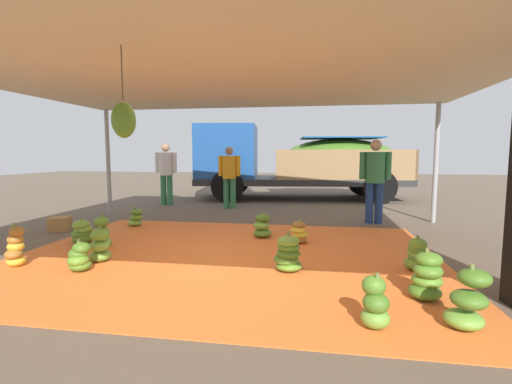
{
  "coord_description": "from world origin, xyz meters",
  "views": [
    {
      "loc": [
        1.28,
        -5.09,
        1.49
      ],
      "look_at": [
        0.21,
        1.44,
        0.79
      ],
      "focal_mm": 25.81,
      "sensor_mm": 36.0,
      "label": 1
    }
  ],
  "objects_px": {
    "banana_bunch_4": "(15,248)",
    "banana_bunch_8": "(375,304)",
    "banana_bunch_7": "(82,232)",
    "banana_bunch_11": "(262,226)",
    "banana_bunch_3": "(299,233)",
    "cargo_truck_main": "(295,161)",
    "worker_2": "(375,175)",
    "banana_bunch_1": "(136,218)",
    "banana_bunch_0": "(288,254)",
    "banana_bunch_2": "(427,277)",
    "worker_0": "(166,169)",
    "worker_1": "(229,173)",
    "banana_bunch_5": "(100,247)",
    "crate_0": "(60,224)",
    "banana_bunch_12": "(80,258)",
    "banana_bunch_10": "(468,302)",
    "banana_bunch_6": "(102,234)",
    "banana_bunch_9": "(417,255)"
  },
  "relations": [
    {
      "from": "banana_bunch_3",
      "to": "cargo_truck_main",
      "type": "height_order",
      "value": "cargo_truck_main"
    },
    {
      "from": "banana_bunch_3",
      "to": "worker_2",
      "type": "relative_size",
      "value": 0.24
    },
    {
      "from": "worker_0",
      "to": "crate_0",
      "type": "relative_size",
      "value": 4.64
    },
    {
      "from": "banana_bunch_6",
      "to": "crate_0",
      "type": "height_order",
      "value": "banana_bunch_6"
    },
    {
      "from": "worker_0",
      "to": "banana_bunch_5",
      "type": "bearing_deg",
      "value": -76.04
    },
    {
      "from": "banana_bunch_2",
      "to": "worker_0",
      "type": "xyz_separation_m",
      "value": [
        -5.41,
        6.18,
        0.8
      ]
    },
    {
      "from": "banana_bunch_9",
      "to": "cargo_truck_main",
      "type": "bearing_deg",
      "value": 105.01
    },
    {
      "from": "banana_bunch_11",
      "to": "banana_bunch_5",
      "type": "bearing_deg",
      "value": -137.19
    },
    {
      "from": "banana_bunch_11",
      "to": "worker_2",
      "type": "distance_m",
      "value": 2.9
    },
    {
      "from": "cargo_truck_main",
      "to": "banana_bunch_0",
      "type": "bearing_deg",
      "value": -87.36
    },
    {
      "from": "worker_0",
      "to": "crate_0",
      "type": "height_order",
      "value": "worker_0"
    },
    {
      "from": "banana_bunch_12",
      "to": "worker_1",
      "type": "relative_size",
      "value": 0.25
    },
    {
      "from": "banana_bunch_5",
      "to": "worker_1",
      "type": "xyz_separation_m",
      "value": [
        0.58,
        5.19,
        0.76
      ]
    },
    {
      "from": "banana_bunch_10",
      "to": "worker_1",
      "type": "bearing_deg",
      "value": 119.11
    },
    {
      "from": "banana_bunch_2",
      "to": "banana_bunch_10",
      "type": "bearing_deg",
      "value": -77.03
    },
    {
      "from": "banana_bunch_2",
      "to": "banana_bunch_7",
      "type": "relative_size",
      "value": 1.06
    },
    {
      "from": "banana_bunch_8",
      "to": "banana_bunch_10",
      "type": "distance_m",
      "value": 0.78
    },
    {
      "from": "banana_bunch_4",
      "to": "banana_bunch_5",
      "type": "height_order",
      "value": "banana_bunch_4"
    },
    {
      "from": "banana_bunch_3",
      "to": "banana_bunch_8",
      "type": "relative_size",
      "value": 0.88
    },
    {
      "from": "banana_bunch_2",
      "to": "cargo_truck_main",
      "type": "xyz_separation_m",
      "value": [
        -1.82,
        8.32,
        1.02
      ]
    },
    {
      "from": "banana_bunch_12",
      "to": "worker_1",
      "type": "bearing_deg",
      "value": 83.98
    },
    {
      "from": "banana_bunch_7",
      "to": "banana_bunch_11",
      "type": "relative_size",
      "value": 1.08
    },
    {
      "from": "banana_bunch_2",
      "to": "cargo_truck_main",
      "type": "relative_size",
      "value": 0.08
    },
    {
      "from": "worker_1",
      "to": "banana_bunch_0",
      "type": "bearing_deg",
      "value": -68.89
    },
    {
      "from": "banana_bunch_6",
      "to": "banana_bunch_5",
      "type": "bearing_deg",
      "value": -59.74
    },
    {
      "from": "banana_bunch_0",
      "to": "banana_bunch_4",
      "type": "bearing_deg",
      "value": -173.3
    },
    {
      "from": "banana_bunch_4",
      "to": "banana_bunch_9",
      "type": "height_order",
      "value": "banana_bunch_4"
    },
    {
      "from": "banana_bunch_5",
      "to": "worker_0",
      "type": "bearing_deg",
      "value": 103.96
    },
    {
      "from": "worker_1",
      "to": "banana_bunch_11",
      "type": "bearing_deg",
      "value": -67.4
    },
    {
      "from": "banana_bunch_12",
      "to": "banana_bunch_6",
      "type": "bearing_deg",
      "value": 109.19
    },
    {
      "from": "worker_1",
      "to": "cargo_truck_main",
      "type": "bearing_deg",
      "value": 56.66
    },
    {
      "from": "banana_bunch_0",
      "to": "banana_bunch_7",
      "type": "relative_size",
      "value": 1.01
    },
    {
      "from": "banana_bunch_6",
      "to": "worker_0",
      "type": "height_order",
      "value": "worker_0"
    },
    {
      "from": "worker_2",
      "to": "banana_bunch_12",
      "type": "bearing_deg",
      "value": -135.99
    },
    {
      "from": "banana_bunch_0",
      "to": "crate_0",
      "type": "distance_m",
      "value": 4.93
    },
    {
      "from": "banana_bunch_11",
      "to": "worker_1",
      "type": "bearing_deg",
      "value": 112.6
    },
    {
      "from": "worker_0",
      "to": "worker_1",
      "type": "relative_size",
      "value": 1.06
    },
    {
      "from": "banana_bunch_8",
      "to": "banana_bunch_12",
      "type": "xyz_separation_m",
      "value": [
        -3.43,
        0.96,
        -0.03
      ]
    },
    {
      "from": "banana_bunch_9",
      "to": "banana_bunch_11",
      "type": "bearing_deg",
      "value": 145.73
    },
    {
      "from": "banana_bunch_11",
      "to": "worker_0",
      "type": "relative_size",
      "value": 0.26
    },
    {
      "from": "banana_bunch_4",
      "to": "banana_bunch_3",
      "type": "bearing_deg",
      "value": 27.55
    },
    {
      "from": "banana_bunch_5",
      "to": "worker_1",
      "type": "bearing_deg",
      "value": 83.63
    },
    {
      "from": "worker_0",
      "to": "crate_0",
      "type": "xyz_separation_m",
      "value": [
        -0.64,
        -3.71,
        -0.91
      ]
    },
    {
      "from": "banana_bunch_7",
      "to": "worker_0",
      "type": "height_order",
      "value": "worker_0"
    },
    {
      "from": "banana_bunch_5",
      "to": "banana_bunch_8",
      "type": "bearing_deg",
      "value": -22.13
    },
    {
      "from": "banana_bunch_0",
      "to": "banana_bunch_12",
      "type": "height_order",
      "value": "banana_bunch_0"
    },
    {
      "from": "banana_bunch_4",
      "to": "banana_bunch_8",
      "type": "distance_m",
      "value": 4.49
    },
    {
      "from": "banana_bunch_2",
      "to": "banana_bunch_5",
      "type": "height_order",
      "value": "banana_bunch_2"
    },
    {
      "from": "worker_2",
      "to": "banana_bunch_1",
      "type": "bearing_deg",
      "value": -166.72
    },
    {
      "from": "banana_bunch_0",
      "to": "banana_bunch_3",
      "type": "relative_size",
      "value": 1.18
    }
  ]
}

